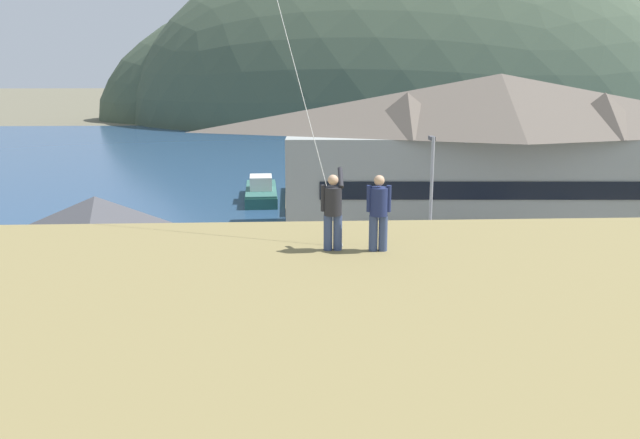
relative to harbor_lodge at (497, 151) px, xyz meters
The scene contains 19 objects.
ground_plane 23.96m from the harbor_lodge, 118.24° to the right, with size 600.00×600.00×0.00m, color #66604C.
parking_lot_pad 19.83m from the harbor_lodge, 125.37° to the right, with size 40.00×20.00×0.10m, color gray.
bay_water 41.35m from the harbor_lodge, 105.61° to the left, with size 360.00×84.00×0.03m, color navy.
far_hill_west_ridge 96.87m from the harbor_lodge, 84.16° to the left, with size 124.59×45.34×59.15m, color #42513D.
far_hill_east_peak 94.65m from the harbor_lodge, 82.73° to the left, with size 113.73×69.08×74.30m, color #42513D.
harbor_lodge is the anchor object (origin of this frame).
storage_shed_near_lot 26.12m from the harbor_lodge, 148.77° to the right, with size 6.32×5.85×5.46m.
storage_shed_waterside 9.76m from the harbor_lodge, behind, with size 7.09×6.31×4.39m.
wharf_dock 17.43m from the harbor_lodge, 137.83° to the left, with size 3.20×11.83×0.70m.
moored_boat_wharfside 20.43m from the harbor_lodge, 143.56° to the left, with size 2.87×8.11×2.16m.
parked_car_front_row_end 23.98m from the harbor_lodge, 117.98° to the right, with size 4.20×2.06×1.82m.
parked_car_back_row_left 28.73m from the harbor_lodge, 135.28° to the right, with size 4.31×2.28×1.82m.
parked_car_mid_row_center 16.65m from the harbor_lodge, 125.04° to the right, with size 4.27×2.18×1.82m.
parked_car_mid_row_near 21.18m from the harbor_lodge, 137.70° to the right, with size 4.31×2.28×1.82m.
parked_car_front_row_silver 21.25m from the harbor_lodge, 99.93° to the right, with size 4.25×2.16×1.82m.
parked_car_mid_row_far 14.86m from the harbor_lodge, 92.29° to the right, with size 4.33×2.33×1.82m.
parking_light_pole 11.96m from the harbor_lodge, 123.03° to the right, with size 0.24×0.78×7.51m.
person_kite_flyer 30.57m from the harbor_lodge, 114.62° to the right, with size 0.52×0.65×1.86m.
person_companion 30.27m from the harbor_lodge, 112.76° to the right, with size 0.55×0.40×1.74m.
Camera 1 is at (-2.67, -21.53, 11.11)m, focal length 36.70 mm.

